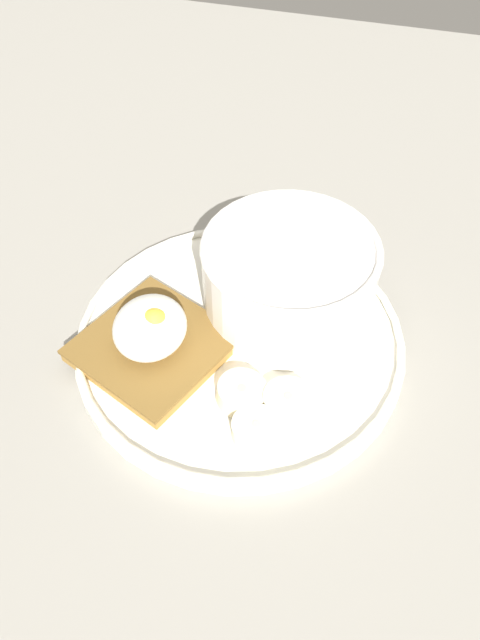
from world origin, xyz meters
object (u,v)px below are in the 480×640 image
at_px(banana_slice_front, 256,429).
at_px(banana_slice_left, 242,393).
at_px(poached_egg, 150,327).
at_px(oatmeal_bowl, 289,277).
at_px(toast_slice, 153,347).
at_px(banana_slice_back, 287,401).

height_order(banana_slice_front, banana_slice_left, banana_slice_left).
distance_m(poached_egg, banana_slice_left, 0.08).
xyz_separation_m(oatmeal_bowl, poached_egg, (0.07, -0.09, -0.00)).
relative_size(oatmeal_bowl, banana_slice_front, 2.88).
bearing_deg(banana_slice_left, toast_slice, -106.96).
relative_size(oatmeal_bowl, toast_slice, 1.04).
distance_m(poached_egg, banana_slice_back, 0.11).
bearing_deg(toast_slice, poached_egg, 74.56).
relative_size(poached_egg, banana_slice_back, 1.21).
distance_m(poached_egg, banana_slice_front, 0.11).
bearing_deg(toast_slice, banana_slice_front, 62.45).
height_order(poached_egg, banana_slice_front, poached_egg).
height_order(oatmeal_bowl, banana_slice_back, oatmeal_bowl).
relative_size(banana_slice_left, banana_slice_back, 0.91).
bearing_deg(poached_egg, toast_slice, -105.44).
height_order(toast_slice, banana_slice_back, banana_slice_back).
height_order(toast_slice, poached_egg, poached_egg).
height_order(toast_slice, banana_slice_left, banana_slice_left).
xyz_separation_m(banana_slice_left, banana_slice_back, (-0.00, 0.03, -0.00)).
relative_size(banana_slice_front, banana_slice_back, 0.97).
bearing_deg(toast_slice, oatmeal_bowl, 130.58).
bearing_deg(banana_slice_left, banana_slice_back, 93.80).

